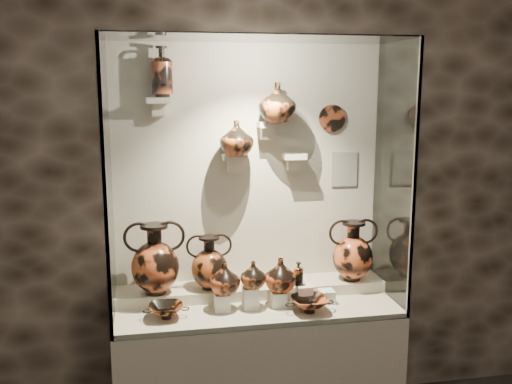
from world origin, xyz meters
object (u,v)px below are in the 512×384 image
Objects in this scene: ovoid_vase_b at (277,102)px; amphora_right at (353,251)px; lekythos_tall at (162,68)px; ovoid_vase_a at (237,138)px; jug_b at (253,275)px; lekythos_small at (298,272)px; kylix_left at (166,310)px; amphora_mid at (209,262)px; jug_c at (280,275)px; kylix_right at (309,303)px; amphora_left at (155,259)px; jug_a at (225,278)px.

amphora_right is at bearing -16.15° from ovoid_vase_b.
lekythos_tall reaches higher than ovoid_vase_a.
jug_b is 1.32m from lekythos_tall.
kylix_left is at bearing 168.66° from lekythos_small.
amphora_mid is 0.45m from jug_c.
amphora_right is at bearing 48.22° from kylix_right.
amphora_right is at bearing 28.87° from jug_b.
amphora_left reaches higher than kylix_right.
kylix_left is (-0.79, -0.07, -0.15)m from lekythos_small.
jug_b reaches higher than lekythos_small.
lekythos_small is at bearing -152.09° from amphora_right.
amphora_right is (0.92, -0.00, 0.03)m from amphora_mid.
amphora_left is 1.57× the size of kylix_right.
jug_c is 0.95× the size of ovoid_vase_a.
ovoid_vase_a reaches higher than kylix_right.
amphora_right is 0.55m from jug_c.
jug_c is 1.04m from ovoid_vase_b.
jug_b is at bearing -79.79° from ovoid_vase_a.
ovoid_vase_b is (-0.12, 0.35, 1.15)m from kylix_right.
ovoid_vase_b is at bearing 14.71° from kylix_left.
jug_c is 0.70m from kylix_left.
lekythos_tall is at bearing -177.38° from jug_c.
lekythos_tall reaches higher than jug_a.
amphora_mid reaches higher than jug_c.
lekythos_small reaches higher than kylix_left.
jug_a is 0.84m from ovoid_vase_a.
jug_c is 0.81× the size of kylix_left.
ovoid_vase_b is (0.25, -0.01, 0.21)m from ovoid_vase_a.
kylix_right is at bearing -7.16° from jug_b.
amphora_mid is at bearing 34.65° from kylix_left.
kylix_left is (-0.51, -0.05, -0.16)m from jug_b.
ovoid_vase_b is at bearing 108.45° from jug_c.
amphora_right is 2.41× the size of lekythos_small.
amphora_left is 1.19m from ovoid_vase_b.
ovoid_vase_a is (0.51, 0.07, 0.71)m from amphora_left.
amphora_right is at bearing 6.45° from amphora_left.
amphora_mid is 0.42m from kylix_left.
jug_c reaches higher than kylix_left.
jug_a is 0.80× the size of ovoid_vase_b.
amphora_left is 0.44m from jug_a.
amphora_left is 1.30× the size of lekythos_tall.
amphora_right is 1.04m from ovoid_vase_a.
amphora_mid is 0.78m from ovoid_vase_a.
ovoid_vase_a is at bearing 13.52° from amphora_left.
amphora_left is 0.95m from kylix_right.
jug_c is at bearing -106.94° from ovoid_vase_b.
jug_c reaches higher than jug_b.
kylix_left is 1.17× the size of ovoid_vase_a.
amphora_right reaches higher than jug_a.
jug_a is at bearing -159.66° from ovoid_vase_b.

